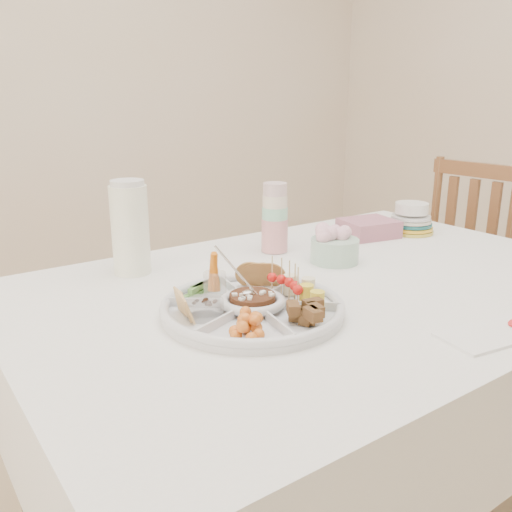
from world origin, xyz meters
TOP-DOWN VIEW (x-y plane):
  - wall_back at (0.00, 2.00)m, footprint 4.00×0.02m
  - dining_table at (0.00, 0.00)m, footprint 1.52×1.02m
  - chair at (0.87, 0.29)m, footprint 0.42×0.42m
  - party_tray at (-0.28, -0.06)m, footprint 0.49×0.49m
  - bean_dip at (-0.28, -0.06)m, footprint 0.12×0.12m
  - tortillas at (-0.19, 0.04)m, footprint 0.12×0.12m
  - carrot_cucumber at (-0.32, 0.06)m, footprint 0.13×0.13m
  - pita_raisins at (-0.41, -0.04)m, footprint 0.13×0.13m
  - cherries at (-0.36, -0.16)m, footprint 0.13×0.13m
  - granola_chunks at (-0.23, -0.18)m, footprint 0.13×0.13m
  - banana_tomato at (-0.15, -0.08)m, footprint 0.13×0.13m
  - cup_stack at (0.05, 0.30)m, footprint 0.09×0.09m
  - thermos at (-0.37, 0.35)m, footprint 0.12×0.12m
  - flower_bowl at (0.12, 0.11)m, footprint 0.17×0.17m
  - napkin_stack at (0.41, 0.26)m, footprint 0.19×0.17m
  - plate_stack at (0.56, 0.21)m, footprint 0.17×0.17m
  - placemat at (0.09, -0.42)m, footprint 0.33×0.15m

SIDE VIEW (x-z plane):
  - dining_table at x=0.00m, z-range 0.00..0.76m
  - chair at x=0.87m, z-range 0.00..0.96m
  - placemat at x=0.09m, z-range 0.76..0.76m
  - party_tray at x=-0.28m, z-range 0.76..0.80m
  - napkin_stack at x=0.41m, z-range 0.76..0.81m
  - bean_dip at x=-0.28m, z-range 0.77..0.81m
  - cherries at x=-0.36m, z-range 0.77..0.81m
  - granola_chunks at x=-0.23m, z-range 0.77..0.82m
  - tortillas at x=-0.19m, z-range 0.77..0.83m
  - pita_raisins at x=-0.41m, z-range 0.77..0.83m
  - plate_stack at x=0.56m, z-range 0.76..0.86m
  - flower_bowl at x=0.12m, z-range 0.76..0.86m
  - banana_tomato at x=-0.15m, z-range 0.78..0.86m
  - carrot_cucumber at x=-0.32m, z-range 0.78..0.87m
  - cup_stack at x=0.05m, z-range 0.76..0.97m
  - thermos at x=-0.37m, z-range 0.76..1.00m
  - wall_back at x=0.00m, z-range 0.00..2.70m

